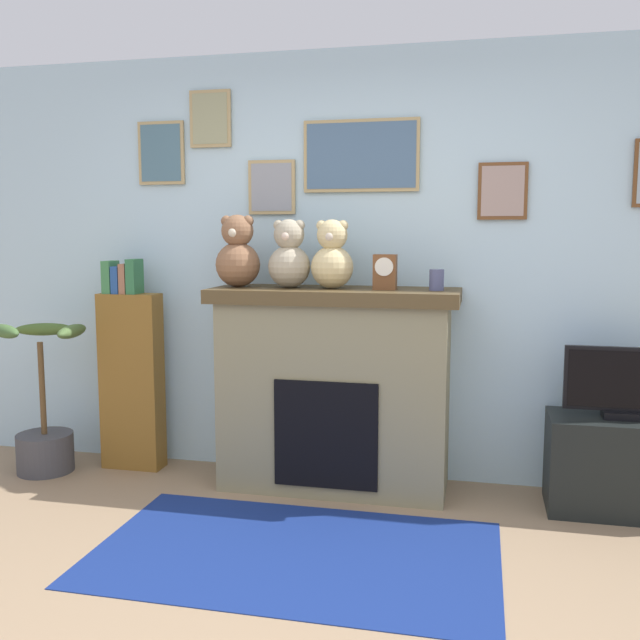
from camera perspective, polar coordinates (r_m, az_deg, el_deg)
back_wall at (r=4.40m, az=2.59°, el=4.39°), size 5.20×0.15×2.60m
fireplace at (r=4.20m, az=1.20°, el=-5.48°), size 1.44×0.56×1.19m
bookshelf at (r=4.69m, az=-14.96°, el=-4.22°), size 0.39×0.16×1.35m
potted_plant at (r=4.84m, az=-21.33°, el=-7.87°), size 0.58×0.55×0.96m
tv_stand at (r=4.23m, az=22.96°, el=-10.73°), size 0.75×0.40×0.52m
television at (r=4.11m, az=23.27°, el=-4.77°), size 0.61×0.14×0.39m
area_rug at (r=3.53m, az=-2.04°, el=-18.23°), size 1.91×1.14×0.01m
candle_jar at (r=4.01m, az=9.38°, el=3.21°), size 0.08×0.08×0.12m
mantel_clock at (r=4.03m, az=5.26°, el=3.88°), size 0.13×0.10×0.20m
teddy_bear_grey at (r=4.24m, az=-6.65°, el=5.26°), size 0.27×0.27×0.43m
teddy_bear_cream at (r=4.14m, az=-2.50°, el=5.09°), size 0.25×0.25×0.40m
teddy_bear_brown at (r=4.08m, az=0.99°, el=5.05°), size 0.25×0.25×0.40m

